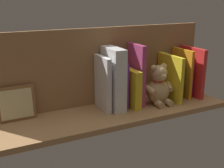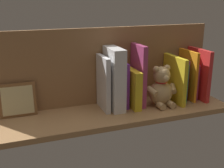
% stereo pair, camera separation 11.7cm
% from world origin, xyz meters
% --- Properties ---
extents(ground_plane, '(1.03, 0.27, 0.02)m').
position_xyz_m(ground_plane, '(0.00, 0.00, -0.01)').
color(ground_plane, '#A87A4C').
extents(shelf_back_panel, '(1.03, 0.02, 0.34)m').
position_xyz_m(shelf_back_panel, '(0.00, -0.11, 0.17)').
color(shelf_back_panel, '#9B6D44').
rests_on(shelf_back_panel, ground_plane).
extents(book_0, '(0.02, 0.17, 0.23)m').
position_xyz_m(book_0, '(-0.44, -0.02, 0.12)').
color(book_0, red).
rests_on(book_0, ground_plane).
extents(book_1, '(0.02, 0.12, 0.17)m').
position_xyz_m(book_1, '(-0.41, -0.04, 0.08)').
color(book_1, '#B23F72').
rests_on(book_1, ground_plane).
extents(book_2, '(0.01, 0.14, 0.23)m').
position_xyz_m(book_2, '(-0.38, -0.03, 0.11)').
color(book_2, orange).
rests_on(book_2, ground_plane).
extents(book_3, '(0.01, 0.11, 0.19)m').
position_xyz_m(book_3, '(-0.36, -0.05, 0.09)').
color(book_3, purple).
rests_on(book_3, ground_plane).
extents(book_4, '(0.02, 0.14, 0.18)m').
position_xyz_m(book_4, '(-0.34, -0.03, 0.09)').
color(book_4, green).
rests_on(book_4, ground_plane).
extents(book_5, '(0.02, 0.18, 0.21)m').
position_xyz_m(book_5, '(-0.31, -0.02, 0.10)').
color(book_5, yellow).
rests_on(book_5, ground_plane).
extents(teddy_bear, '(0.15, 0.12, 0.18)m').
position_xyz_m(teddy_bear, '(-0.23, 0.01, 0.08)').
color(teddy_bear, tan).
rests_on(teddy_bear, ground_plane).
extents(book_6, '(0.02, 0.13, 0.27)m').
position_xyz_m(book_6, '(-0.14, -0.04, 0.13)').
color(book_6, '#B23F72').
rests_on(book_6, ground_plane).
extents(book_7, '(0.03, 0.15, 0.17)m').
position_xyz_m(book_7, '(-0.10, -0.03, 0.08)').
color(book_7, yellow).
rests_on(book_7, ground_plane).
extents(book_8, '(0.02, 0.11, 0.20)m').
position_xyz_m(book_8, '(-0.07, -0.05, 0.10)').
color(book_8, purple).
rests_on(book_8, ground_plane).
extents(dictionary_thick_white, '(0.05, 0.15, 0.26)m').
position_xyz_m(dictionary_thick_white, '(-0.02, -0.03, 0.13)').
color(dictionary_thick_white, white).
rests_on(dictionary_thick_white, ground_plane).
extents(book_9, '(0.02, 0.13, 0.23)m').
position_xyz_m(book_9, '(0.03, -0.04, 0.11)').
color(book_9, silver).
rests_on(book_9, ground_plane).
extents(picture_frame_leaning, '(0.14, 0.03, 0.14)m').
position_xyz_m(picture_frame_leaning, '(0.37, -0.08, 0.07)').
color(picture_frame_leaning, brown).
rests_on(picture_frame_leaning, ground_plane).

